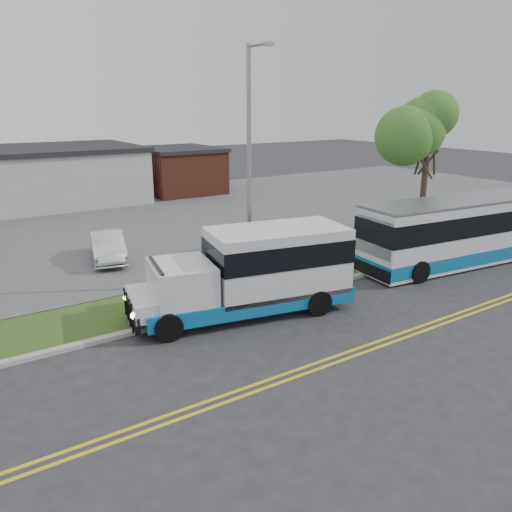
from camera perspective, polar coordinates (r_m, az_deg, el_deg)
ground at (r=17.66m, az=-4.11°, el=-8.01°), size 140.00×140.00×0.00m
lane_line_north at (r=14.78m, az=3.40°, el=-13.30°), size 70.00×0.12×0.01m
lane_line_south at (r=14.57m, az=4.12°, el=-13.78°), size 70.00×0.12×0.01m
curb at (r=18.51m, az=-5.79°, el=-6.58°), size 80.00×0.30×0.15m
verge at (r=20.02m, az=-8.18°, el=-4.88°), size 80.00×3.30×0.10m
parking_lot at (r=32.83m, az=-18.77°, el=3.05°), size 80.00×25.00×0.10m
brick_wing at (r=44.32m, az=-8.80°, el=9.68°), size 6.30×7.30×3.90m
tree_east at (r=27.61m, az=19.20°, el=13.50°), size 5.20×5.20×8.33m
streetlight_near at (r=20.01m, az=-0.68°, el=10.63°), size 0.35×1.53×9.50m
shuttle_bus at (r=18.28m, az=0.12°, el=-1.45°), size 8.45×4.08×3.12m
transit_bus at (r=26.09m, az=22.75°, el=2.70°), size 11.63×3.79×3.17m
parked_car_a at (r=25.42m, az=-16.60°, el=1.11°), size 2.38×4.50×1.41m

